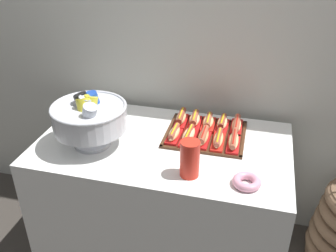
{
  "coord_description": "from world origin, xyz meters",
  "views": [
    {
      "loc": [
        0.43,
        -1.54,
        1.77
      ],
      "look_at": [
        0.02,
        0.04,
        0.84
      ],
      "focal_mm": 39.98,
      "sensor_mm": 36.0,
      "label": 1
    }
  ],
  "objects_px": {
    "hot_dog_0": "(174,134)",
    "hot_dog_7": "(208,122)",
    "hot_dog_9": "(236,125)",
    "hot_dog_2": "(203,137)",
    "hot_dog_6": "(195,120)",
    "hot_dog_1": "(189,136)",
    "donut": "(247,182)",
    "hot_dog_3": "(218,140)",
    "serving_tray": "(206,135)",
    "buffet_table": "(164,198)",
    "hot_dog_8": "(222,124)",
    "hot_dog_5": "(181,118)",
    "cup_stack": "(190,159)",
    "punch_bowl": "(89,116)",
    "hot_dog_4": "(234,141)"
  },
  "relations": [
    {
      "from": "hot_dog_0",
      "to": "hot_dog_2",
      "type": "xyz_separation_m",
      "value": [
        0.15,
        0.0,
        0.0
      ]
    },
    {
      "from": "hot_dog_1",
      "to": "punch_bowl",
      "type": "distance_m",
      "value": 0.5
    },
    {
      "from": "hot_dog_4",
      "to": "hot_dog_0",
      "type": "bearing_deg",
      "value": -179.38
    },
    {
      "from": "hot_dog_7",
      "to": "cup_stack",
      "type": "height_order",
      "value": "cup_stack"
    },
    {
      "from": "hot_dog_0",
      "to": "hot_dog_6",
      "type": "xyz_separation_m",
      "value": [
        0.07,
        0.17,
        0.0
      ]
    },
    {
      "from": "hot_dog_0",
      "to": "hot_dog_4",
      "type": "distance_m",
      "value": 0.3
    },
    {
      "from": "buffet_table",
      "to": "hot_dog_6",
      "type": "distance_m",
      "value": 0.46
    },
    {
      "from": "hot_dog_8",
      "to": "hot_dog_1",
      "type": "bearing_deg",
      "value": -131.65
    },
    {
      "from": "hot_dog_4",
      "to": "hot_dog_5",
      "type": "height_order",
      "value": "hot_dog_5"
    },
    {
      "from": "buffet_table",
      "to": "hot_dog_3",
      "type": "xyz_separation_m",
      "value": [
        0.27,
        0.04,
        0.39
      ]
    },
    {
      "from": "punch_bowl",
      "to": "hot_dog_1",
      "type": "bearing_deg",
      "value": 17.69
    },
    {
      "from": "hot_dog_8",
      "to": "hot_dog_9",
      "type": "xyz_separation_m",
      "value": [
        0.07,
        0.0,
        -0.0
      ]
    },
    {
      "from": "hot_dog_3",
      "to": "hot_dog_9",
      "type": "xyz_separation_m",
      "value": [
        0.07,
        0.17,
        0.0
      ]
    },
    {
      "from": "hot_dog_7",
      "to": "serving_tray",
      "type": "bearing_deg",
      "value": -89.38
    },
    {
      "from": "hot_dog_5",
      "to": "cup_stack",
      "type": "bearing_deg",
      "value": -72.5
    },
    {
      "from": "hot_dog_0",
      "to": "hot_dog_7",
      "type": "height_order",
      "value": "hot_dog_0"
    },
    {
      "from": "hot_dog_3",
      "to": "hot_dog_9",
      "type": "distance_m",
      "value": 0.18
    },
    {
      "from": "buffet_table",
      "to": "hot_dog_6",
      "type": "xyz_separation_m",
      "value": [
        0.12,
        0.21,
        0.4
      ]
    },
    {
      "from": "punch_bowl",
      "to": "donut",
      "type": "bearing_deg",
      "value": -9.85
    },
    {
      "from": "buffet_table",
      "to": "hot_dog_5",
      "type": "xyz_separation_m",
      "value": [
        0.04,
        0.21,
        0.4
      ]
    },
    {
      "from": "hot_dog_1",
      "to": "hot_dog_7",
      "type": "xyz_separation_m",
      "value": [
        0.07,
        0.17,
        0.0
      ]
    },
    {
      "from": "hot_dog_1",
      "to": "hot_dog_5",
      "type": "bearing_deg",
      "value": 115.07
    },
    {
      "from": "hot_dog_1",
      "to": "punch_bowl",
      "type": "bearing_deg",
      "value": -162.31
    },
    {
      "from": "buffet_table",
      "to": "hot_dog_1",
      "type": "height_order",
      "value": "hot_dog_1"
    },
    {
      "from": "hot_dog_6",
      "to": "hot_dog_8",
      "type": "distance_m",
      "value": 0.15
    },
    {
      "from": "hot_dog_0",
      "to": "hot_dog_8",
      "type": "xyz_separation_m",
      "value": [
        0.22,
        0.17,
        0.0
      ]
    },
    {
      "from": "hot_dog_1",
      "to": "hot_dog_4",
      "type": "distance_m",
      "value": 0.23
    },
    {
      "from": "buffet_table",
      "to": "donut",
      "type": "xyz_separation_m",
      "value": [
        0.43,
        -0.24,
        0.38
      ]
    },
    {
      "from": "hot_dog_0",
      "to": "hot_dog_3",
      "type": "bearing_deg",
      "value": 0.62
    },
    {
      "from": "hot_dog_6",
      "to": "hot_dog_9",
      "type": "xyz_separation_m",
      "value": [
        0.22,
        0.0,
        -0.0
      ]
    },
    {
      "from": "buffet_table",
      "to": "hot_dog_4",
      "type": "distance_m",
      "value": 0.53
    },
    {
      "from": "hot_dog_1",
      "to": "donut",
      "type": "height_order",
      "value": "hot_dog_1"
    },
    {
      "from": "hot_dog_7",
      "to": "hot_dog_8",
      "type": "xyz_separation_m",
      "value": [
        0.07,
        0.0,
        0.0
      ]
    },
    {
      "from": "hot_dog_4",
      "to": "hot_dog_8",
      "type": "distance_m",
      "value": 0.18
    },
    {
      "from": "hot_dog_5",
      "to": "hot_dog_8",
      "type": "height_order",
      "value": "hot_dog_5"
    },
    {
      "from": "hot_dog_0",
      "to": "hot_dog_7",
      "type": "distance_m",
      "value": 0.22
    },
    {
      "from": "hot_dog_7",
      "to": "punch_bowl",
      "type": "distance_m",
      "value": 0.63
    },
    {
      "from": "serving_tray",
      "to": "hot_dog_9",
      "type": "relative_size",
      "value": 2.23
    },
    {
      "from": "buffet_table",
      "to": "punch_bowl",
      "type": "bearing_deg",
      "value": -162.79
    },
    {
      "from": "hot_dog_1",
      "to": "donut",
      "type": "xyz_separation_m",
      "value": [
        0.31,
        -0.28,
        -0.02
      ]
    },
    {
      "from": "punch_bowl",
      "to": "cup_stack",
      "type": "xyz_separation_m",
      "value": [
        0.52,
        -0.12,
        -0.08
      ]
    },
    {
      "from": "hot_dog_0",
      "to": "hot_dog_9",
      "type": "xyz_separation_m",
      "value": [
        0.3,
        0.17,
        -0.0
      ]
    },
    {
      "from": "donut",
      "to": "hot_dog_0",
      "type": "bearing_deg",
      "value": 144.05
    },
    {
      "from": "hot_dog_6",
      "to": "hot_dog_3",
      "type": "bearing_deg",
      "value": -47.1
    },
    {
      "from": "serving_tray",
      "to": "hot_dog_5",
      "type": "distance_m",
      "value": 0.17
    },
    {
      "from": "hot_dog_6",
      "to": "punch_bowl",
      "type": "height_order",
      "value": "punch_bowl"
    },
    {
      "from": "hot_dog_9",
      "to": "hot_dog_0",
      "type": "bearing_deg",
      "value": -150.57
    },
    {
      "from": "hot_dog_7",
      "to": "hot_dog_6",
      "type": "bearing_deg",
      "value": -179.38
    },
    {
      "from": "hot_dog_3",
      "to": "hot_dog_5",
      "type": "relative_size",
      "value": 1.08
    },
    {
      "from": "hot_dog_6",
      "to": "hot_dog_9",
      "type": "bearing_deg",
      "value": 0.62
    }
  ]
}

